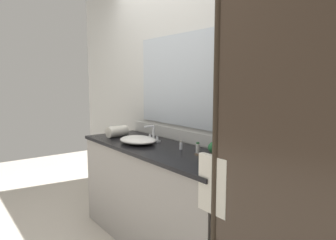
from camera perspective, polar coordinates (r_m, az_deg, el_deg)
wall_back_with_mirror at (r=2.84m, az=3.70°, el=3.90°), size 4.40×0.06×2.60m
vanity_cabinet at (r=2.82m, az=-1.74°, el=-13.89°), size 1.80×0.58×0.90m
shower_enclosure at (r=1.65m, az=19.01°, el=-8.97°), size 1.20×0.59×2.00m
sink_basin at (r=2.84m, az=-5.58°, el=-3.66°), size 0.39×0.30×0.06m
faucet at (r=2.93m, az=-2.82°, el=-2.98°), size 0.17×0.12×0.15m
potted_plant at (r=2.22m, az=8.93°, el=-5.47°), size 0.12×0.12×0.15m
amenity_bottle_body_wash at (r=2.58m, az=2.41°, el=-4.69°), size 0.03×0.03×0.08m
amenity_bottle_shampoo at (r=2.28m, az=13.05°, el=-6.31°), size 0.02×0.02×0.09m
amenity_bottle_conditioner at (r=2.46m, az=5.52°, el=-5.16°), size 0.03×0.03×0.09m
rolled_towel_near_edge at (r=3.33m, az=-9.13°, el=-1.86°), size 0.12×0.20×0.09m
rolled_towel_middle at (r=3.20m, az=-9.34°, el=-2.09°), size 0.14×0.23×0.11m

